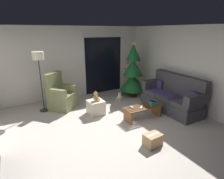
{
  "coord_description": "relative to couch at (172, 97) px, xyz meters",
  "views": [
    {
      "loc": [
        -1.87,
        -3.38,
        2.35
      ],
      "look_at": [
        0.4,
        0.7,
        0.85
      ],
      "focal_mm": 29.64,
      "sensor_mm": 36.0,
      "label": 1
    }
  ],
  "objects": [
    {
      "name": "remote_white",
      "position": [
        -1.26,
        -0.11,
        -0.03
      ],
      "size": [
        0.15,
        0.14,
        0.02
      ],
      "primitive_type": "cube",
      "rotation": [
        0.0,
        0.0,
        2.31
      ],
      "color": "silver",
      "rests_on": "coffee_table"
    },
    {
      "name": "couch",
      "position": [
        0.0,
        0.0,
        0.0
      ],
      "size": [
        0.8,
        1.95,
        1.08
      ],
      "color": "#3D3D42",
      "rests_on": "ground"
    },
    {
      "name": "cell_phone",
      "position": [
        -0.86,
        -0.1,
        0.07
      ],
      "size": [
        0.13,
        0.16,
        0.01
      ],
      "primitive_type": "cube",
      "rotation": [
        0.0,
        0.0,
        0.52
      ],
      "color": "black",
      "rests_on": "book_stack"
    },
    {
      "name": "cardboard_box_taped_mid_floor",
      "position": [
        -1.77,
        -1.18,
        -0.27
      ],
      "size": [
        0.4,
        0.29,
        0.26
      ],
      "color": "tan",
      "rests_on": "ground"
    },
    {
      "name": "armchair",
      "position": [
        -2.95,
        1.75,
        0.0
      ],
      "size": [
        0.97,
        0.97,
        1.13
      ],
      "color": "olive",
      "rests_on": "ground"
    },
    {
      "name": "teddy_bear_honey",
      "position": [
        -2.18,
        0.83,
        0.13
      ],
      "size": [
        0.22,
        0.21,
        0.29
      ],
      "color": "tan",
      "rests_on": "ottoman"
    },
    {
      "name": "wall_right",
      "position": [
        0.54,
        -0.36,
        0.85
      ],
      "size": [
        0.12,
        6.0,
        2.5
      ],
      "primitive_type": "cube",
      "color": "silver",
      "rests_on": "ground"
    },
    {
      "name": "ottoman",
      "position": [
        -2.18,
        0.83,
        -0.19
      ],
      "size": [
        0.44,
        0.44,
        0.41
      ],
      "primitive_type": "cube",
      "color": "beige",
      "rests_on": "ground"
    },
    {
      "name": "book_stack",
      "position": [
        -0.86,
        -0.12,
        0.01
      ],
      "size": [
        0.27,
        0.21,
        0.1
      ],
      "color": "#4C4C51",
      "rests_on": "coffee_table"
    },
    {
      "name": "remote_silver",
      "position": [
        -1.48,
        0.02,
        -0.03
      ],
      "size": [
        0.07,
        0.16,
        0.02
      ],
      "primitive_type": "cube",
      "rotation": [
        0.0,
        0.0,
        6.14
      ],
      "color": "#ADADB2",
      "rests_on": "coffee_table"
    },
    {
      "name": "remote_graphite",
      "position": [
        -1.15,
        -0.03,
        -0.03
      ],
      "size": [
        0.16,
        0.12,
        0.02
      ],
      "primitive_type": "cube",
      "rotation": [
        0.0,
        0.0,
        5.25
      ],
      "color": "#333338",
      "rests_on": "coffee_table"
    },
    {
      "name": "patio_door_frame",
      "position": [
        -1.03,
        2.63,
        0.7
      ],
      "size": [
        1.6,
        0.02,
        2.2
      ],
      "primitive_type": "cube",
      "color": "silver",
      "rests_on": "ground"
    },
    {
      "name": "christmas_tree",
      "position": [
        -0.31,
        1.67,
        0.48
      ],
      "size": [
        0.91,
        0.91,
        1.99
      ],
      "color": "#4C1E19",
      "rests_on": "ground"
    },
    {
      "name": "wall_back",
      "position": [
        -2.32,
        2.7,
        0.85
      ],
      "size": [
        5.72,
        0.12,
        2.5
      ],
      "primitive_type": "cube",
      "color": "silver",
      "rests_on": "ground"
    },
    {
      "name": "ground_plane",
      "position": [
        -2.32,
        -0.36,
        -0.4
      ],
      "size": [
        7.0,
        7.0,
        0.0
      ],
      "primitive_type": "plane",
      "color": "#BCB2A8"
    },
    {
      "name": "patio_door_glass",
      "position": [
        -1.03,
        2.61,
        0.65
      ],
      "size": [
        1.5,
        0.02,
        2.1
      ],
      "primitive_type": "cube",
      "color": "black",
      "rests_on": "ground"
    },
    {
      "name": "floor_lamp",
      "position": [
        -3.47,
        1.82,
        1.11
      ],
      "size": [
        0.32,
        0.32,
        1.78
      ],
      "color": "#2D2D30",
      "rests_on": "ground"
    },
    {
      "name": "teddy_bear_cream_by_tree",
      "position": [
        -1.0,
        1.46,
        -0.28
      ],
      "size": [
        0.21,
        0.21,
        0.29
      ],
      "color": "beige",
      "rests_on": "ground"
    },
    {
      "name": "coffee_table",
      "position": [
        -1.17,
        -0.06,
        -0.16
      ],
      "size": [
        1.1,
        0.4,
        0.36
      ],
      "color": "brown",
      "rests_on": "ground"
    }
  ]
}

